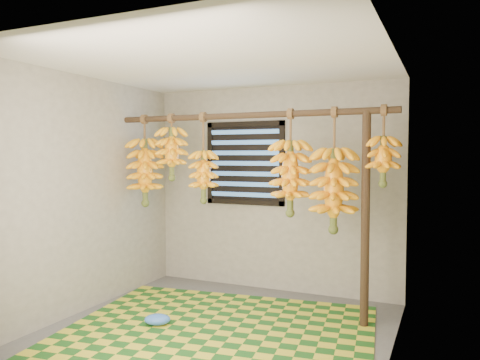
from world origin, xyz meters
The scene contains 16 objects.
floor centered at (0.00, 0.00, -0.01)m, with size 3.00×3.00×0.01m, color #535353.
ceiling centered at (0.00, 0.00, 2.40)m, with size 3.00×3.00×0.01m, color silver.
wall_back centered at (0.00, 1.50, 1.20)m, with size 3.00×0.01×2.40m, color gray.
wall_left centered at (-1.50, 0.00, 1.20)m, with size 0.01×3.00×2.40m, color gray.
wall_right centered at (1.50, 0.00, 1.20)m, with size 0.01×3.00×2.40m, color gray.
window centered at (-0.35, 1.48, 1.50)m, with size 1.00×0.04×1.00m.
hanging_pole centered at (0.00, 0.70, 2.00)m, with size 0.06×0.06×3.00m, color #3B2D1C.
support_post centered at (1.20, 0.70, 1.00)m, with size 0.08×0.08×2.00m, color #3B2D1C.
woven_mat centered at (0.01, 0.04, 0.01)m, with size 2.73×2.19×0.01m, color #1A5118.
plastic_bag centered at (-0.57, -0.08, 0.06)m, with size 0.25×0.18×0.10m, color blue.
banana_bunch_a centered at (-1.24, 0.70, 1.41)m, with size 0.39×0.39×1.02m.
banana_bunch_b centered at (-0.89, 0.70, 1.62)m, with size 0.32×0.32×0.72m.
banana_bunch_c centered at (-0.49, 0.70, 1.37)m, with size 0.29×0.29×0.96m.
banana_bunch_d centered at (0.47, 0.70, 1.37)m, with size 0.38×0.38×1.04m.
banana_bunch_e centered at (0.90, 0.70, 1.27)m, with size 0.43×0.43×1.18m.
banana_bunch_f centered at (1.35, 0.70, 1.55)m, with size 0.30×0.30×0.73m.
Camera 1 is at (1.89, -3.68, 1.59)m, focal length 35.00 mm.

